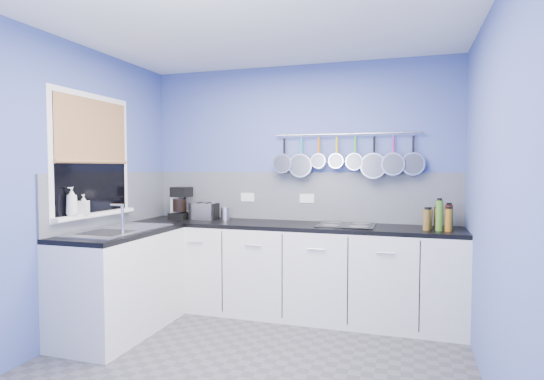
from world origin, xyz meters
The scene contains 45 objects.
floor centered at (0.00, 0.00, -0.01)m, with size 3.20×3.00×0.02m, color #47474C.
ceiling centered at (0.00, 0.00, 2.51)m, with size 3.20×3.00×0.02m, color white.
wall_back centered at (0.00, 1.51, 1.25)m, with size 3.20×0.02×2.50m, color #4757A0.
wall_front centered at (0.00, -1.51, 1.25)m, with size 3.20×0.02×2.50m, color #4757A0.
wall_left centered at (-1.61, 0.00, 1.25)m, with size 0.02×3.00×2.50m, color #4757A0.
wall_right centered at (1.61, 0.00, 1.25)m, with size 0.02×3.00×2.50m, color #4757A0.
backsplash_back centered at (0.00, 1.49, 1.15)m, with size 3.20×0.02×0.50m, color gray.
backsplash_left centered at (-1.59, 0.60, 1.15)m, with size 0.02×1.80×0.50m, color gray.
cabinet_run_back centered at (0.00, 1.20, 0.43)m, with size 3.20×0.60×0.86m, color silver.
worktop_back centered at (0.00, 1.20, 0.88)m, with size 3.20×0.60×0.04m, color black.
cabinet_run_left centered at (-1.30, 0.30, 0.43)m, with size 0.60×1.20×0.86m, color silver.
worktop_left centered at (-1.30, 0.30, 0.88)m, with size 0.60×1.20×0.04m, color black.
window_frame centered at (-1.58, 0.30, 1.55)m, with size 0.01×1.00×1.10m, color white.
window_glass centered at (-1.57, 0.30, 1.55)m, with size 0.01×0.90×1.00m, color black.
bamboo_blind centered at (-1.56, 0.30, 1.77)m, with size 0.01×0.90×0.55m, color #9C7F4C.
window_sill centered at (-1.55, 0.30, 1.04)m, with size 0.10×0.98×0.03m, color white.
sink_unit centered at (-1.30, 0.30, 0.90)m, with size 0.50×0.95×0.01m, color silver.
mixer_tap centered at (-1.14, 0.12, 1.03)m, with size 0.12×0.08×0.26m, color silver, non-canonical shape.
socket_left centered at (-0.55, 1.48, 1.13)m, with size 0.15×0.01×0.09m, color white.
socket_right centered at (0.10, 1.48, 1.13)m, with size 0.15×0.01×0.09m, color white.
pot_rail centered at (0.50, 1.45, 1.78)m, with size 0.02×0.02×1.45m, color silver.
soap_bottle_a centered at (-1.53, -0.01, 1.17)m, with size 0.09×0.09×0.24m, color white.
soap_bottle_b centered at (-1.53, 0.13, 1.14)m, with size 0.08×0.08×0.17m, color white.
paper_towel centered at (-1.31, 1.28, 1.04)m, with size 0.13×0.13×0.29m, color white.
coffee_maker centered at (-1.24, 1.26, 1.07)m, with size 0.19×0.21×0.34m, color black, non-canonical shape.
toaster centered at (-0.96, 1.26, 0.99)m, with size 0.27×0.15×0.17m, color silver.
canister centered at (-0.73, 1.28, 0.97)m, with size 0.09×0.09×0.13m, color silver.
hob centered at (0.54, 1.19, 0.91)m, with size 0.52×0.46×0.01m, color black.
pan_0 centered at (-0.13, 1.44, 1.58)m, with size 0.20×0.11×0.39m, color silver, non-canonical shape.
pan_1 centered at (0.05, 1.44, 1.56)m, with size 0.24×0.08×0.43m, color silver, non-canonical shape.
pan_2 centered at (0.23, 1.44, 1.61)m, with size 0.15×0.06×0.34m, color silver, non-canonical shape.
pan_3 centered at (0.41, 1.44, 1.61)m, with size 0.15×0.08×0.34m, color silver, non-canonical shape.
pan_4 centered at (0.59, 1.44, 1.60)m, with size 0.17×0.11×0.36m, color silver, non-canonical shape.
pan_5 centered at (0.77, 1.44, 1.56)m, with size 0.25×0.10×0.44m, color silver, non-canonical shape.
pan_6 centered at (0.95, 1.44, 1.58)m, with size 0.22×0.10×0.41m, color silver, non-canonical shape.
pan_7 centered at (1.14, 1.44, 1.58)m, with size 0.21×0.07×0.40m, color silver, non-canonical shape.
condiment_0 centered at (1.45, 1.30, 1.01)m, with size 0.07×0.07×0.21m, color #4C190C.
condiment_1 centered at (1.36, 1.31, 0.99)m, with size 0.07×0.07×0.19m, color black.
condiment_2 centered at (1.28, 1.31, 0.97)m, with size 0.05×0.05×0.14m, color black.
condiment_3 centered at (1.45, 1.23, 0.98)m, with size 0.06×0.06×0.17m, color #265919.
condiment_4 centered at (1.36, 1.23, 0.99)m, with size 0.07×0.07×0.18m, color brown.
condiment_5 centered at (1.28, 1.21, 0.99)m, with size 0.06×0.06×0.18m, color olive.
condiment_6 centered at (1.43, 1.10, 1.00)m, with size 0.06×0.06×0.19m, color #8C5914.
condiment_7 centered at (1.36, 1.10, 1.03)m, with size 0.06×0.06×0.26m, color #3F721E.
condiment_8 centered at (1.25, 1.11, 0.99)m, with size 0.06×0.06×0.18m, color brown.
Camera 1 is at (1.11, -2.94, 1.45)m, focal length 29.09 mm.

